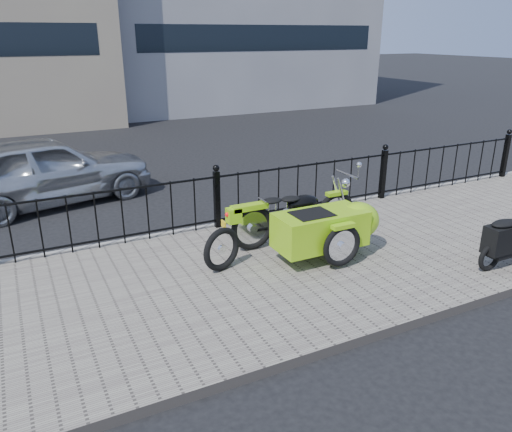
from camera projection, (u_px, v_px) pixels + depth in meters
name	position (u px, v px, depth m)	size (l,w,h in m)	color
ground	(252.00, 263.00, 7.36)	(120.00, 120.00, 0.00)	black
sidewalk	(268.00, 273.00, 6.92)	(30.00, 3.80, 0.12)	#6A6259
curb	(215.00, 227.00, 8.55)	(30.00, 0.10, 0.12)	gray
iron_fence	(217.00, 200.00, 8.25)	(14.11, 0.11, 1.08)	black
motorcycle_sidecar	(325.00, 224.00, 7.23)	(2.28, 1.48, 0.98)	black
spare_tire	(222.00, 249.00, 6.77)	(0.62, 0.62, 0.09)	black
sedan_car	(45.00, 170.00, 9.68)	(1.62, 4.03, 1.37)	#B4B7BC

